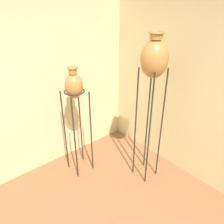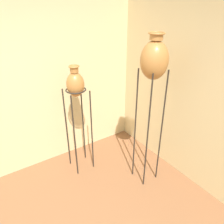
{
  "view_description": "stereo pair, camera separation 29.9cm",
  "coord_description": "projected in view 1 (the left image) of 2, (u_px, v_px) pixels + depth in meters",
  "views": [
    {
      "loc": [
        -0.5,
        -0.75,
        2.41
      ],
      "look_at": [
        1.23,
        1.26,
        1.04
      ],
      "focal_mm": 35.0,
      "sensor_mm": 36.0,
      "label": 1
    },
    {
      "loc": [
        -0.26,
        -0.93,
        2.41
      ],
      "look_at": [
        1.23,
        1.26,
        1.04
      ],
      "focal_mm": 35.0,
      "sensor_mm": 36.0,
      "label": 2
    }
  ],
  "objects": [
    {
      "name": "vase_stand_medium",
      "position": [
        74.0,
        90.0,
        2.91
      ],
      "size": [
        0.3,
        0.3,
        1.65
      ],
      "color": "#28231E",
      "rests_on": "ground_plane"
    },
    {
      "name": "vase_stand_tall",
      "position": [
        154.0,
        62.0,
        2.61
      ],
      "size": [
        0.33,
        0.33,
        2.09
      ],
      "color": "#28231E",
      "rests_on": "ground_plane"
    }
  ]
}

